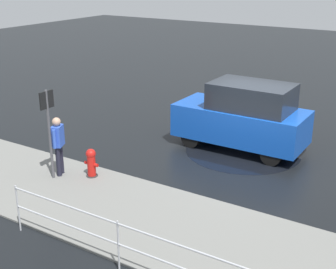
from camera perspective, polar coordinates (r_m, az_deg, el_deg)
The scene contains 8 objects.
ground_plane at distance 13.53m, azimuth 9.67°, elevation -3.29°, with size 60.00×60.00×0.00m, color black.
kerb_strip at distance 10.16m, azimuth 0.18°, elevation -11.20°, with size 24.00×3.20×0.04m, color slate.
moving_hatchback at distance 14.12m, azimuth 9.18°, elevation 2.20°, with size 3.90×1.71×2.06m.
fire_hydrant at distance 12.39m, azimuth -9.33°, elevation -3.49°, with size 0.42×0.31×0.80m.
pedestrian at distance 12.45m, azimuth -13.25°, elevation -0.89°, with size 0.37×0.53×1.62m.
metal_railing at distance 7.93m, azimuth 1.67°, elevation -15.05°, with size 7.92×0.04×1.05m.
sign_post at distance 12.08m, azimuth -14.35°, elevation 1.50°, with size 0.07×0.44×2.40m.
puddle_patch at distance 14.25m, azimuth 9.11°, elevation -2.00°, with size 3.44×3.44×0.01m, color black.
Camera 1 is at (-4.60, 11.57, 5.28)m, focal length 50.00 mm.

